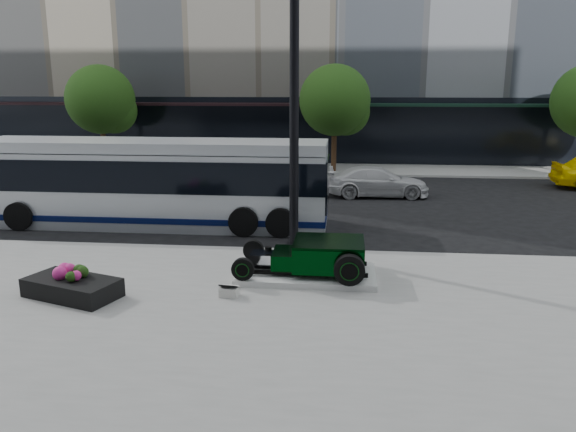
# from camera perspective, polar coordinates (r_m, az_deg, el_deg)

# --- Properties ---
(ground) EXTENTS (120.00, 120.00, 0.00)m
(ground) POSITION_cam_1_polar(r_m,az_deg,el_deg) (18.33, 0.62, -1.88)
(ground) COLOR black
(ground) RESTS_ON ground
(sidewalk_near) EXTENTS (70.00, 17.00, 0.12)m
(sidewalk_near) POSITION_cam_1_polar(r_m,az_deg,el_deg) (8.70, -6.01, -19.88)
(sidewalk_near) COLOR gray
(sidewalk_near) RESTS_ON ground
(sidewalk_far) EXTENTS (70.00, 4.00, 0.12)m
(sidewalk_far) POSITION_cam_1_polar(r_m,az_deg,el_deg) (32.01, 2.88, 4.81)
(sidewalk_far) COLOR gray
(sidewalk_far) RESTS_ON ground
(street_trees) EXTENTS (29.80, 3.80, 5.70)m
(street_trees) POSITION_cam_1_polar(r_m,az_deg,el_deg) (30.70, 5.04, 11.36)
(street_trees) COLOR black
(street_trees) RESTS_ON sidewalk_far
(display_plinth) EXTENTS (3.40, 1.80, 0.15)m
(display_plinth) POSITION_cam_1_polar(r_m,az_deg,el_deg) (14.00, 1.87, -5.92)
(display_plinth) COLOR silver
(display_plinth) RESTS_ON sidewalk_near
(hot_rod) EXTENTS (3.22, 2.00, 0.81)m
(hot_rod) POSITION_cam_1_polar(r_m,az_deg,el_deg) (13.83, 3.27, -4.00)
(hot_rod) COLOR black
(hot_rod) RESTS_ON display_plinth
(info_plaque) EXTENTS (0.43, 0.34, 0.31)m
(info_plaque) POSITION_cam_1_polar(r_m,az_deg,el_deg) (12.84, -6.01, -7.58)
(info_plaque) COLOR silver
(info_plaque) RESTS_ON sidewalk_near
(lamppost) EXTENTS (0.47, 0.47, 8.52)m
(lamppost) POSITION_cam_1_polar(r_m,az_deg,el_deg) (15.48, 0.63, 10.56)
(lamppost) COLOR black
(lamppost) RESTS_ON sidewalk_near
(flower_planter) EXTENTS (2.33, 1.68, 0.68)m
(flower_planter) POSITION_cam_1_polar(r_m,az_deg,el_deg) (13.61, -21.07, -6.64)
(flower_planter) COLOR black
(flower_planter) RESTS_ON sidewalk_near
(transit_bus) EXTENTS (12.12, 2.88, 2.92)m
(transit_bus) POSITION_cam_1_polar(r_m,az_deg,el_deg) (19.92, -13.57, 3.37)
(transit_bus) COLOR silver
(transit_bus) RESTS_ON ground
(white_sedan) EXTENTS (4.50, 2.06, 1.28)m
(white_sedan) POSITION_cam_1_polar(r_m,az_deg,el_deg) (24.67, 9.04, 3.45)
(white_sedan) COLOR silver
(white_sedan) RESTS_ON ground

